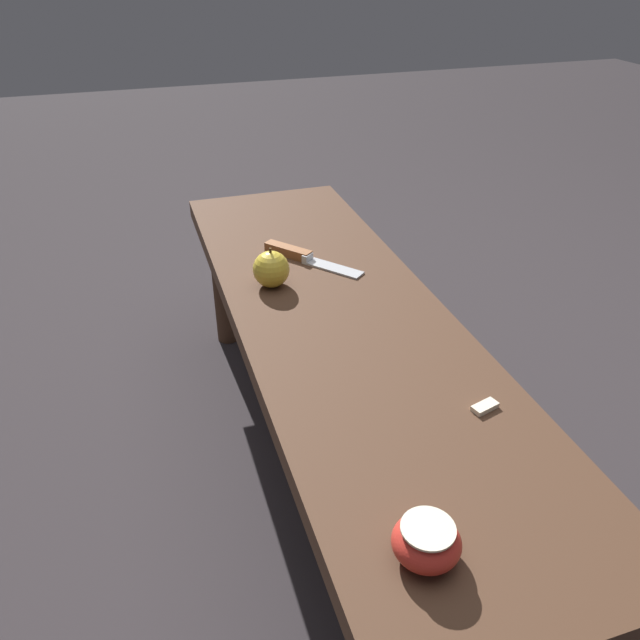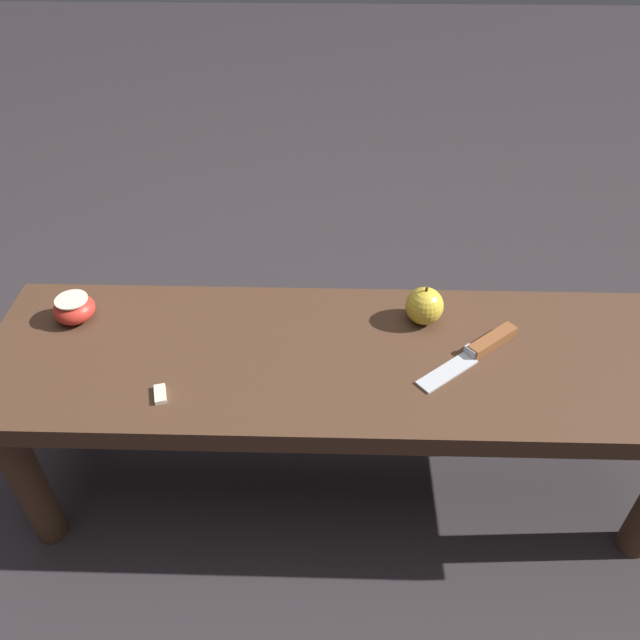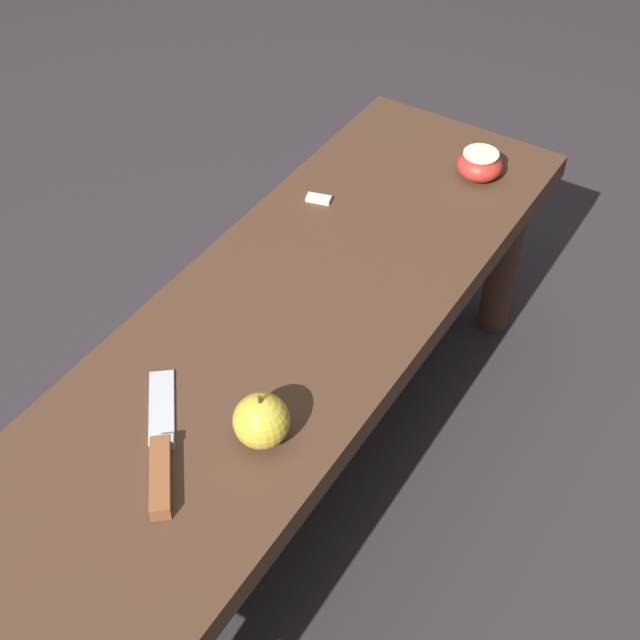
{
  "view_description": "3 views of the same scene",
  "coord_description": "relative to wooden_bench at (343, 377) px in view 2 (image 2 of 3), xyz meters",
  "views": [
    {
      "loc": [
        0.89,
        -0.32,
        0.97
      ],
      "look_at": [
        0.04,
        -0.06,
        0.42
      ],
      "focal_mm": 35.0,
      "sensor_mm": 36.0,
      "label": 1
    },
    {
      "loc": [
        0.02,
        0.8,
        1.15
      ],
      "look_at": [
        0.04,
        -0.06,
        0.42
      ],
      "focal_mm": 35.0,
      "sensor_mm": 36.0,
      "label": 2
    },
    {
      "loc": [
        -0.69,
        -0.52,
        1.27
      ],
      "look_at": [
        0.04,
        -0.06,
        0.42
      ],
      "focal_mm": 50.0,
      "sensor_mm": 36.0,
      "label": 3
    }
  ],
  "objects": [
    {
      "name": "ground_plane",
      "position": [
        0.0,
        0.0,
        -0.33
      ],
      "size": [
        8.0,
        8.0,
        0.0
      ],
      "primitive_type": "plane",
      "color": "#2D282B"
    },
    {
      "name": "wooden_bench",
      "position": [
        0.0,
        0.0,
        0.0
      ],
      "size": [
        1.28,
        0.38,
        0.39
      ],
      "color": "#472D1E",
      "rests_on": "ground_plane"
    },
    {
      "name": "knife",
      "position": [
        -0.24,
        -0.01,
        0.07
      ],
      "size": [
        0.2,
        0.17,
        0.02
      ],
      "rotation": [
        0.0,
        0.0,
        0.69
      ],
      "color": "#B7BABF",
      "rests_on": "wooden_bench"
    },
    {
      "name": "apple_whole",
      "position": [
        -0.15,
        -0.09,
        0.1
      ],
      "size": [
        0.07,
        0.07,
        0.08
      ],
      "color": "gold",
      "rests_on": "wooden_bench"
    },
    {
      "name": "apple_cut",
      "position": [
        0.5,
        -0.08,
        0.08
      ],
      "size": [
        0.08,
        0.08,
        0.05
      ],
      "color": "red",
      "rests_on": "wooden_bench"
    },
    {
      "name": "apple_slice_near_knife",
      "position": [
        0.3,
        0.11,
        0.06
      ],
      "size": [
        0.03,
        0.04,
        0.01
      ],
      "color": "beige",
      "rests_on": "wooden_bench"
    }
  ]
}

